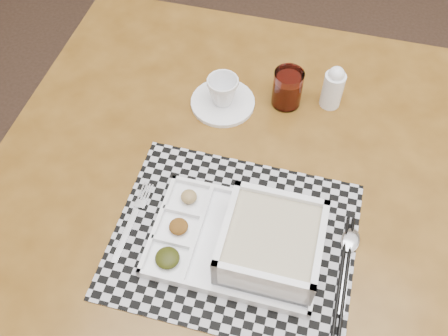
{
  "coord_description": "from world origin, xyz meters",
  "views": [
    {
      "loc": [
        -0.32,
        -0.82,
        1.7
      ],
      "look_at": [
        -0.52,
        -0.29,
        0.91
      ],
      "focal_mm": 40.0,
      "sensor_mm": 36.0,
      "label": 1
    }
  ],
  "objects_px": {
    "cup": "(223,91)",
    "creamer_bottle": "(333,87)",
    "serving_tray": "(260,243)",
    "dining_table": "(245,212)",
    "juice_glass": "(287,89)"
  },
  "relations": [
    {
      "from": "dining_table",
      "to": "creamer_bottle",
      "type": "bearing_deg",
      "value": 72.0
    },
    {
      "from": "juice_glass",
      "to": "creamer_bottle",
      "type": "relative_size",
      "value": 0.83
    },
    {
      "from": "serving_tray",
      "to": "juice_glass",
      "type": "xyz_separation_m",
      "value": [
        -0.07,
        0.39,
        0.01
      ]
    },
    {
      "from": "juice_glass",
      "to": "creamer_bottle",
      "type": "xyz_separation_m",
      "value": [
        0.1,
        0.03,
        0.01
      ]
    },
    {
      "from": "cup",
      "to": "creamer_bottle",
      "type": "xyz_separation_m",
      "value": [
        0.23,
        0.09,
        0.01
      ]
    },
    {
      "from": "cup",
      "to": "creamer_bottle",
      "type": "height_order",
      "value": "creamer_bottle"
    },
    {
      "from": "serving_tray",
      "to": "dining_table",
      "type": "bearing_deg",
      "value": 119.15
    },
    {
      "from": "serving_tray",
      "to": "creamer_bottle",
      "type": "distance_m",
      "value": 0.42
    },
    {
      "from": "serving_tray",
      "to": "juice_glass",
      "type": "height_order",
      "value": "same"
    },
    {
      "from": "dining_table",
      "to": "creamer_bottle",
      "type": "relative_size",
      "value": 11.05
    },
    {
      "from": "serving_tray",
      "to": "creamer_bottle",
      "type": "height_order",
      "value": "creamer_bottle"
    },
    {
      "from": "serving_tray",
      "to": "creamer_bottle",
      "type": "relative_size",
      "value": 3.07
    },
    {
      "from": "cup",
      "to": "creamer_bottle",
      "type": "relative_size",
      "value": 0.65
    },
    {
      "from": "creamer_bottle",
      "to": "cup",
      "type": "bearing_deg",
      "value": -158.37
    },
    {
      "from": "serving_tray",
      "to": "juice_glass",
      "type": "distance_m",
      "value": 0.39
    }
  ]
}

